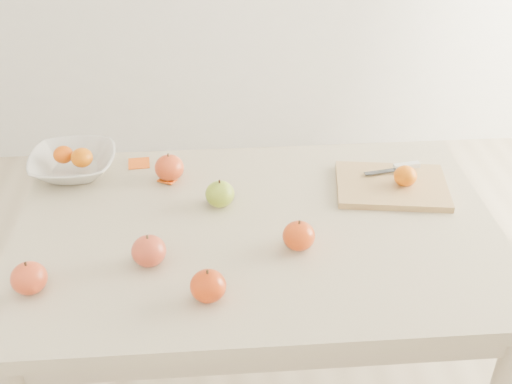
{
  "coord_description": "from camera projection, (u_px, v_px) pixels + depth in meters",
  "views": [
    {
      "loc": [
        -0.1,
        -1.28,
        1.69
      ],
      "look_at": [
        0.0,
        0.05,
        0.82
      ],
      "focal_mm": 45.0,
      "sensor_mm": 36.0,
      "label": 1
    }
  ],
  "objects": [
    {
      "name": "apple_red_c",
      "position": [
        208.0,
        286.0,
        1.35
      ],
      "size": [
        0.08,
        0.08,
        0.07
      ],
      "primitive_type": "ellipsoid",
      "color": "#8F0903",
      "rests_on": "table"
    },
    {
      "name": "bowl_tangerine_far",
      "position": [
        82.0,
        157.0,
        1.76
      ],
      "size": [
        0.06,
        0.06,
        0.05
      ],
      "primitive_type": "ellipsoid",
      "color": "#D66207",
      "rests_on": "fruit_bowl"
    },
    {
      "name": "orange_peel_a",
      "position": [
        139.0,
        165.0,
        1.84
      ],
      "size": [
        0.06,
        0.05,
        0.01
      ],
      "primitive_type": "cube",
      "rotation": [
        0.21,
        0.0,
        0.07
      ],
      "color": "#DF530F",
      "rests_on": "table"
    },
    {
      "name": "bowl_tangerine_near",
      "position": [
        63.0,
        154.0,
        1.78
      ],
      "size": [
        0.06,
        0.06,
        0.05
      ],
      "primitive_type": "ellipsoid",
      "color": "#C84007",
      "rests_on": "fruit_bowl"
    },
    {
      "name": "apple_red_a",
      "position": [
        169.0,
        168.0,
        1.76
      ],
      "size": [
        0.08,
        0.08,
        0.07
      ],
      "primitive_type": "ellipsoid",
      "color": "#A31416",
      "rests_on": "table"
    },
    {
      "name": "apple_red_b",
      "position": [
        149.0,
        251.0,
        1.45
      ],
      "size": [
        0.08,
        0.08,
        0.07
      ],
      "primitive_type": "ellipsoid",
      "color": "maroon",
      "rests_on": "table"
    },
    {
      "name": "cutting_board",
      "position": [
        392.0,
        186.0,
        1.73
      ],
      "size": [
        0.32,
        0.26,
        0.02
      ],
      "primitive_type": "cube",
      "rotation": [
        0.0,
        0.0,
        -0.15
      ],
      "color": "tan",
      "rests_on": "table"
    },
    {
      "name": "fruit_bowl",
      "position": [
        73.0,
        164.0,
        1.79
      ],
      "size": [
        0.24,
        0.24,
        0.06
      ],
      "primitive_type": "imported",
      "color": "silver",
      "rests_on": "table"
    },
    {
      "name": "table",
      "position": [
        258.0,
        258.0,
        1.64
      ],
      "size": [
        1.2,
        0.8,
        0.75
      ],
      "color": "beige",
      "rests_on": "ground"
    },
    {
      "name": "orange_peel_b",
      "position": [
        167.0,
        181.0,
        1.76
      ],
      "size": [
        0.06,
        0.05,
        0.01
      ],
      "primitive_type": "cube",
      "rotation": [
        -0.14,
        0.0,
        -0.48
      ],
      "color": "#CC500E",
      "rests_on": "table"
    },
    {
      "name": "apple_red_e",
      "position": [
        299.0,
        236.0,
        1.5
      ],
      "size": [
        0.08,
        0.08,
        0.07
      ],
      "primitive_type": "ellipsoid",
      "color": "#A30C0C",
      "rests_on": "table"
    },
    {
      "name": "apple_red_d",
      "position": [
        29.0,
        278.0,
        1.37
      ],
      "size": [
        0.08,
        0.08,
        0.07
      ],
      "primitive_type": "ellipsoid",
      "color": "maroon",
      "rests_on": "table"
    },
    {
      "name": "board_tangerine",
      "position": [
        405.0,
        176.0,
        1.7
      ],
      "size": [
        0.06,
        0.06,
        0.05
      ],
      "primitive_type": "ellipsoid",
      "color": "#CC5907",
      "rests_on": "cutting_board"
    },
    {
      "name": "paring_knife",
      "position": [
        402.0,
        167.0,
        1.78
      ],
      "size": [
        0.17,
        0.06,
        0.01
      ],
      "color": "silver",
      "rests_on": "cutting_board"
    },
    {
      "name": "apple_green",
      "position": [
        220.0,
        194.0,
        1.65
      ],
      "size": [
        0.08,
        0.08,
        0.07
      ],
      "primitive_type": "ellipsoid",
      "color": "#68931B",
      "rests_on": "table"
    }
  ]
}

